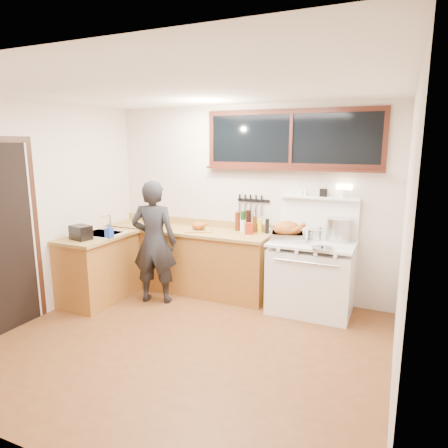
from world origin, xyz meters
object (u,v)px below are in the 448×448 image
at_px(vintage_stove, 311,275).
at_px(roast_turkey, 288,232).
at_px(cutting_board, 199,227).
at_px(man, 154,242).

height_order(vintage_stove, roast_turkey, vintage_stove).
bearing_deg(cutting_board, vintage_stove, 1.21).
xyz_separation_m(vintage_stove, roast_turkey, (-0.31, -0.06, 0.53)).
relative_size(man, roast_turkey, 3.27).
xyz_separation_m(cutting_board, roast_turkey, (1.26, -0.02, 0.05)).
xyz_separation_m(vintage_stove, man, (-1.97, -0.53, 0.35)).
bearing_deg(man, cutting_board, 51.13).
relative_size(vintage_stove, cutting_board, 3.69).
bearing_deg(cutting_board, man, -128.87).
relative_size(man, cutting_board, 3.78).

